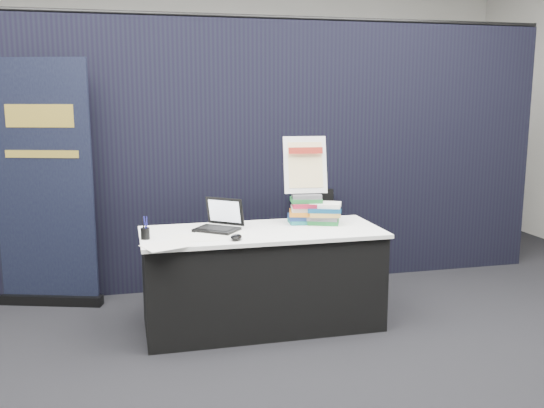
{
  "coord_description": "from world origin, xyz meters",
  "views": [
    {
      "loc": [
        -0.99,
        -3.77,
        1.76
      ],
      "look_at": [
        0.08,
        0.55,
        0.95
      ],
      "focal_mm": 40.0,
      "sensor_mm": 36.0,
      "label": 1
    }
  ],
  "objects": [
    {
      "name": "floor",
      "position": [
        0.0,
        0.0,
        0.0
      ],
      "size": [
        8.0,
        8.0,
        0.0
      ],
      "primitive_type": "plane",
      "color": "black",
      "rests_on": "ground"
    },
    {
      "name": "wall_back",
      "position": [
        0.0,
        4.0,
        1.75
      ],
      "size": [
        8.0,
        0.02,
        3.5
      ],
      "primitive_type": "cube",
      "color": "beige",
      "rests_on": "floor"
    },
    {
      "name": "drape_partition",
      "position": [
        0.0,
        1.6,
        1.2
      ],
      "size": [
        6.0,
        0.08,
        2.4
      ],
      "primitive_type": "cube",
      "color": "black",
      "rests_on": "floor"
    },
    {
      "name": "display_table",
      "position": [
        0.0,
        0.55,
        0.38
      ],
      "size": [
        1.8,
        0.75,
        0.75
      ],
      "color": "black",
      "rests_on": "floor"
    },
    {
      "name": "laptop",
      "position": [
        -0.33,
        0.64,
        0.81
      ],
      "size": [
        0.37,
        0.4,
        0.23
      ],
      "rotation": [
        0.0,
        0.0,
        -0.66
      ],
      "color": "black",
      "rests_on": "display_table"
    },
    {
      "name": "mouse",
      "position": [
        -0.24,
        0.3,
        0.77
      ],
      "size": [
        0.12,
        0.14,
        0.04
      ],
      "primitive_type": "ellipsoid",
      "rotation": [
        0.0,
        0.0,
        -0.37
      ],
      "color": "black",
      "rests_on": "display_table"
    },
    {
      "name": "brochure_left",
      "position": [
        -0.72,
        0.24,
        0.75
      ],
      "size": [
        0.38,
        0.33,
        0.0
      ],
      "primitive_type": "cube",
      "rotation": [
        0.0,
        0.0,
        0.37
      ],
      "color": "white",
      "rests_on": "display_table"
    },
    {
      "name": "brochure_mid",
      "position": [
        -0.52,
        0.42,
        0.75
      ],
      "size": [
        0.34,
        0.25,
        0.0
      ],
      "primitive_type": "cube",
      "rotation": [
        0.0,
        0.0,
        -0.07
      ],
      "color": "white",
      "rests_on": "display_table"
    },
    {
      "name": "brochure_right",
      "position": [
        -0.32,
        0.54,
        0.75
      ],
      "size": [
        0.35,
        0.25,
        0.0
      ],
      "primitive_type": "cube",
      "rotation": [
        0.0,
        0.0,
        0.03
      ],
      "color": "white",
      "rests_on": "display_table"
    },
    {
      "name": "pen_cup",
      "position": [
        -0.86,
        0.47,
        0.79
      ],
      "size": [
        0.07,
        0.07,
        0.08
      ],
      "primitive_type": "cylinder",
      "rotation": [
        0.0,
        0.0,
        0.08
      ],
      "color": "black",
      "rests_on": "display_table"
    },
    {
      "name": "book_stack_tall",
      "position": [
        0.39,
        0.71,
        0.87
      ],
      "size": [
        0.28,
        0.23,
        0.24
      ],
      "rotation": [
        0.0,
        0.0,
        -0.19
      ],
      "color": "#1D6F6E",
      "rests_on": "display_table"
    },
    {
      "name": "book_stack_short",
      "position": [
        0.52,
        0.64,
        0.84
      ],
      "size": [
        0.29,
        0.25,
        0.17
      ],
      "rotation": [
        0.0,
        0.0,
        -0.36
      ],
      "color": "#1E7132",
      "rests_on": "display_table"
    },
    {
      "name": "info_sign",
      "position": [
        0.39,
        0.74,
        1.21
      ],
      "size": [
        0.35,
        0.18,
        0.46
      ],
      "rotation": [
        0.0,
        0.0,
        -0.12
      ],
      "color": "black",
      "rests_on": "book_stack_tall"
    },
    {
      "name": "pullup_banner",
      "position": [
        -1.63,
        1.44,
        0.91
      ],
      "size": [
        0.85,
        0.36,
        2.04
      ],
      "rotation": [
        0.0,
        0.0,
        -0.31
      ],
      "color": "black",
      "rests_on": "floor"
    },
    {
      "name": "stacking_chair",
      "position": [
        0.71,
        1.36,
        0.49
      ],
      "size": [
        0.45,
        0.45,
        0.89
      ],
      "rotation": [
        0.0,
        0.0,
        -0.13
      ],
      "color": "black",
      "rests_on": "floor"
    }
  ]
}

